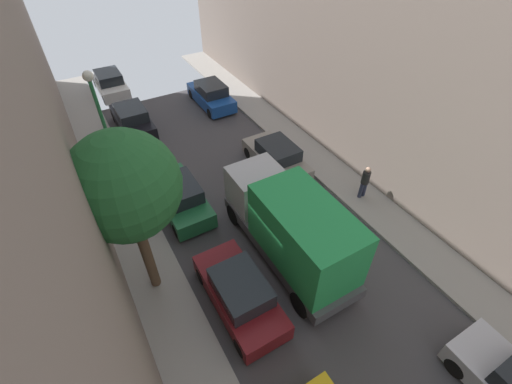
{
  "coord_description": "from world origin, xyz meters",
  "views": [
    {
      "loc": [
        -5.55,
        -7.15,
        11.47
      ],
      "look_at": [
        0.56,
        3.37,
        0.5
      ],
      "focal_mm": 24.49,
      "sensor_mm": 36.0,
      "label": 1
    }
  ],
  "objects_px": {
    "parked_car_left_4": "(133,120)",
    "parked_car_right_2": "(277,158)",
    "parked_car_left_5": "(110,83)",
    "pedestrian": "(365,181)",
    "street_tree_0": "(124,187)",
    "parked_car_right_3": "(211,95)",
    "delivery_truck": "(291,227)",
    "parked_car_left_3": "(180,197)",
    "lamp_post": "(101,114)",
    "parked_car_left_2": "(240,293)"
  },
  "relations": [
    {
      "from": "parked_car_right_2",
      "to": "lamp_post",
      "type": "relative_size",
      "value": 0.75
    },
    {
      "from": "parked_car_left_5",
      "to": "parked_car_left_2",
      "type": "bearing_deg",
      "value": -90.0
    },
    {
      "from": "parked_car_left_5",
      "to": "parked_car_left_4",
      "type": "bearing_deg",
      "value": -90.0
    },
    {
      "from": "parked_car_left_3",
      "to": "parked_car_right_3",
      "type": "xyz_separation_m",
      "value": [
        5.4,
        8.38,
        0.0
      ]
    },
    {
      "from": "parked_car_left_4",
      "to": "delivery_truck",
      "type": "height_order",
      "value": "delivery_truck"
    },
    {
      "from": "parked_car_right_3",
      "to": "pedestrian",
      "type": "bearing_deg",
      "value": -79.38
    },
    {
      "from": "parked_car_left_2",
      "to": "lamp_post",
      "type": "bearing_deg",
      "value": 101.86
    },
    {
      "from": "parked_car_left_5",
      "to": "parked_car_right_3",
      "type": "height_order",
      "value": "same"
    },
    {
      "from": "parked_car_left_3",
      "to": "street_tree_0",
      "type": "distance_m",
      "value": 5.91
    },
    {
      "from": "parked_car_left_2",
      "to": "parked_car_left_4",
      "type": "xyz_separation_m",
      "value": [
        0.0,
        13.6,
        0.0
      ]
    },
    {
      "from": "parked_car_left_2",
      "to": "delivery_truck",
      "type": "distance_m",
      "value": 3.04
    },
    {
      "from": "parked_car_right_2",
      "to": "street_tree_0",
      "type": "relative_size",
      "value": 0.65
    },
    {
      "from": "parked_car_left_4",
      "to": "parked_car_left_5",
      "type": "relative_size",
      "value": 1.0
    },
    {
      "from": "parked_car_left_3",
      "to": "delivery_truck",
      "type": "bearing_deg",
      "value": -60.73
    },
    {
      "from": "parked_car_left_4",
      "to": "delivery_truck",
      "type": "bearing_deg",
      "value": -77.98
    },
    {
      "from": "parked_car_left_3",
      "to": "parked_car_right_2",
      "type": "distance_m",
      "value": 5.41
    },
    {
      "from": "parked_car_left_3",
      "to": "parked_car_right_3",
      "type": "distance_m",
      "value": 9.97
    },
    {
      "from": "parked_car_left_3",
      "to": "parked_car_right_2",
      "type": "height_order",
      "value": "same"
    },
    {
      "from": "parked_car_left_4",
      "to": "parked_car_right_3",
      "type": "height_order",
      "value": "same"
    },
    {
      "from": "delivery_truck",
      "to": "lamp_post",
      "type": "height_order",
      "value": "lamp_post"
    },
    {
      "from": "parked_car_left_4",
      "to": "parked_car_left_5",
      "type": "distance_m",
      "value": 5.72
    },
    {
      "from": "parked_car_left_2",
      "to": "parked_car_left_5",
      "type": "bearing_deg",
      "value": 90.0
    },
    {
      "from": "parked_car_left_3",
      "to": "street_tree_0",
      "type": "bearing_deg",
      "value": -124.45
    },
    {
      "from": "parked_car_left_5",
      "to": "parked_car_right_2",
      "type": "xyz_separation_m",
      "value": [
        5.4,
        -13.27,
        0.0
      ]
    },
    {
      "from": "parked_car_left_3",
      "to": "parked_car_left_4",
      "type": "bearing_deg",
      "value": 90.0
    },
    {
      "from": "parked_car_left_5",
      "to": "parked_car_right_3",
      "type": "bearing_deg",
      "value": -43.94
    },
    {
      "from": "parked_car_left_4",
      "to": "parked_car_right_2",
      "type": "relative_size",
      "value": 1.0
    },
    {
      "from": "parked_car_right_2",
      "to": "street_tree_0",
      "type": "bearing_deg",
      "value": -154.29
    },
    {
      "from": "lamp_post",
      "to": "parked_car_right_2",
      "type": "bearing_deg",
      "value": -22.39
    },
    {
      "from": "parked_car_left_4",
      "to": "parked_car_left_5",
      "type": "height_order",
      "value": "same"
    },
    {
      "from": "delivery_truck",
      "to": "street_tree_0",
      "type": "bearing_deg",
      "value": 164.53
    },
    {
      "from": "parked_car_left_2",
      "to": "parked_car_right_2",
      "type": "height_order",
      "value": "same"
    },
    {
      "from": "parked_car_left_2",
      "to": "parked_car_right_3",
      "type": "xyz_separation_m",
      "value": [
        5.4,
        14.11,
        0.0
      ]
    },
    {
      "from": "parked_car_left_4",
      "to": "delivery_truck",
      "type": "xyz_separation_m",
      "value": [
        2.7,
        -12.68,
        1.07
      ]
    },
    {
      "from": "parked_car_right_2",
      "to": "lamp_post",
      "type": "distance_m",
      "value": 8.49
    },
    {
      "from": "parked_car_left_5",
      "to": "parked_car_right_2",
      "type": "bearing_deg",
      "value": -67.86
    },
    {
      "from": "parked_car_left_5",
      "to": "lamp_post",
      "type": "distance_m",
      "value": 10.9
    },
    {
      "from": "parked_car_right_2",
      "to": "parked_car_right_3",
      "type": "height_order",
      "value": "same"
    },
    {
      "from": "parked_car_right_3",
      "to": "lamp_post",
      "type": "relative_size",
      "value": 0.75
    },
    {
      "from": "parked_car_right_3",
      "to": "delivery_truck",
      "type": "bearing_deg",
      "value": -101.56
    },
    {
      "from": "street_tree_0",
      "to": "parked_car_left_2",
      "type": "bearing_deg",
      "value": -44.55
    },
    {
      "from": "parked_car_right_3",
      "to": "delivery_truck",
      "type": "height_order",
      "value": "delivery_truck"
    },
    {
      "from": "parked_car_left_2",
      "to": "parked_car_right_3",
      "type": "distance_m",
      "value": 15.11
    },
    {
      "from": "parked_car_left_2",
      "to": "pedestrian",
      "type": "height_order",
      "value": "pedestrian"
    },
    {
      "from": "pedestrian",
      "to": "delivery_truck",
      "type": "bearing_deg",
      "value": -167.07
    },
    {
      "from": "parked_car_left_5",
      "to": "parked_car_right_3",
      "type": "xyz_separation_m",
      "value": [
        5.4,
        -5.2,
        0.0
      ]
    },
    {
      "from": "street_tree_0",
      "to": "parked_car_left_4",
      "type": "bearing_deg",
      "value": 78.26
    },
    {
      "from": "parked_car_left_2",
      "to": "lamp_post",
      "type": "distance_m",
      "value": 9.76
    },
    {
      "from": "parked_car_right_2",
      "to": "parked_car_right_3",
      "type": "distance_m",
      "value": 8.07
    },
    {
      "from": "pedestrian",
      "to": "street_tree_0",
      "type": "relative_size",
      "value": 0.27
    }
  ]
}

